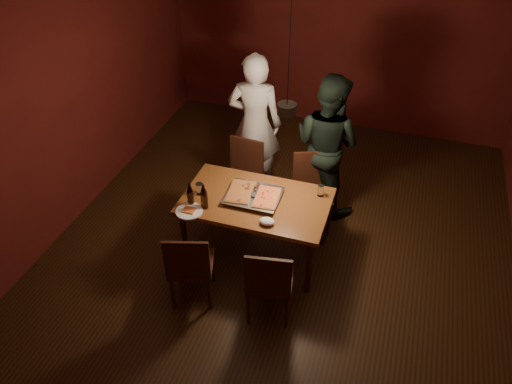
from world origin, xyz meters
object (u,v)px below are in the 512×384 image
(dining_table, at_px, (256,205))
(pendant_lamp, at_px, (287,108))
(chair_near_right, at_px, (269,279))
(plate_slice, at_px, (189,211))
(beer_bottle_b, at_px, (204,196))
(diner_dark, at_px, (327,144))
(chair_near_left, at_px, (189,262))
(diner_white, at_px, (255,124))
(chair_far_left, at_px, (243,169))
(pizza_tray, at_px, (253,197))
(beer_bottle_a, at_px, (190,194))
(chair_far_right, at_px, (312,183))

(dining_table, height_order, pendant_lamp, pendant_lamp)
(chair_near_right, height_order, plate_slice, chair_near_right)
(beer_bottle_b, xyz_separation_m, diner_dark, (0.95, 1.38, -0.03))
(chair_near_left, relative_size, pendant_lamp, 0.47)
(diner_white, height_order, diner_dark, diner_white)
(chair_far_left, bearing_deg, pizza_tray, 120.81)
(chair_near_left, relative_size, diner_dark, 0.30)
(chair_near_right, height_order, beer_bottle_a, beer_bottle_a)
(plate_slice, height_order, diner_dark, diner_dark)
(plate_slice, xyz_separation_m, diner_white, (0.16, 1.61, 0.14))
(dining_table, bearing_deg, diner_white, 108.56)
(chair_far_left, height_order, diner_white, diner_white)
(chair_near_left, bearing_deg, chair_far_left, 74.25)
(chair_near_right, xyz_separation_m, plate_slice, (-0.96, 0.42, 0.22))
(dining_table, bearing_deg, diner_dark, 65.63)
(pendant_lamp, bearing_deg, chair_far_right, 72.47)
(dining_table, distance_m, chair_near_left, 0.94)
(chair_far_left, height_order, beer_bottle_b, beer_bottle_b)
(chair_near_right, distance_m, beer_bottle_a, 1.18)
(dining_table, relative_size, chair_far_right, 2.75)
(chair_near_right, xyz_separation_m, pizza_tray, (-0.42, 0.82, 0.24))
(diner_white, bearing_deg, chair_far_right, 141.23)
(dining_table, bearing_deg, chair_far_left, 117.87)
(pizza_tray, height_order, diner_dark, diner_dark)
(pizza_tray, distance_m, diner_dark, 1.22)
(dining_table, xyz_separation_m, chair_far_right, (0.43, 0.74, -0.14))
(beer_bottle_a, xyz_separation_m, diner_white, (0.19, 1.49, 0.02))
(chair_near_left, xyz_separation_m, beer_bottle_a, (-0.22, 0.57, 0.34))
(chair_near_right, distance_m, diner_dark, 1.94)
(beer_bottle_a, xyz_separation_m, diner_dark, (1.10, 1.38, -0.02))
(chair_far_right, xyz_separation_m, beer_bottle_a, (-1.03, -1.00, 0.34))
(beer_bottle_a, relative_size, diner_dark, 0.15)
(pendant_lamp, bearing_deg, pizza_tray, -152.95)
(pizza_tray, bearing_deg, chair_near_left, -114.98)
(chair_far_left, bearing_deg, pendant_lamp, 141.28)
(chair_near_left, relative_size, beer_bottle_a, 2.04)
(diner_dark, bearing_deg, chair_far_right, 102.30)
(dining_table, height_order, beer_bottle_b, beer_bottle_b)
(chair_near_right, height_order, pendant_lamp, pendant_lamp)
(chair_near_right, height_order, beer_bottle_b, beer_bottle_b)
(chair_far_right, bearing_deg, chair_far_left, -23.75)
(beer_bottle_a, bearing_deg, dining_table, 23.97)
(chair_far_left, xyz_separation_m, beer_bottle_a, (-0.20, -1.03, 0.34))
(beer_bottle_b, bearing_deg, diner_white, 88.45)
(beer_bottle_a, bearing_deg, beer_bottle_b, -2.10)
(diner_white, bearing_deg, chair_near_right, 102.90)
(plate_slice, xyz_separation_m, pendant_lamp, (0.82, 0.54, 1.00))
(chair_far_left, xyz_separation_m, chair_near_left, (0.02, -1.61, 0.00))
(pizza_tray, relative_size, beer_bottle_b, 1.98)
(chair_far_right, relative_size, beer_bottle_a, 2.13)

